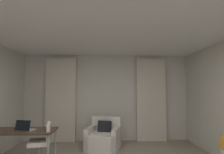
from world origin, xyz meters
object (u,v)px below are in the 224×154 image
Objects in this scene: desk at (20,133)px; desk_chair at (41,148)px; laptop at (25,128)px; armchair at (104,138)px.

desk_chair reaches higher than desk.
desk_chair is at bearing -0.66° from laptop.
armchair is at bearing 36.02° from laptop.
desk is at bearing 169.46° from desk_chair.
desk is 0.19m from laptop.
laptop is at bearing 179.34° from desk_chair.
desk_chair is (0.46, -0.09, -0.28)m from desk.
armchair is 1.12× the size of desk_chair.
desk is at bearing 147.77° from laptop.
desk_chair is at bearing -10.54° from desk.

